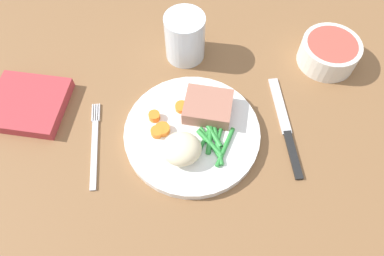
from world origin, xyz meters
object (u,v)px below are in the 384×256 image
object	(u,v)px
dinner_plate	(192,133)
fork	(95,145)
salad_bowl	(329,52)
knife	(286,128)
meat_portion	(208,107)
water_glass	(185,40)
napkin	(28,104)

from	to	relation	value
dinner_plate	fork	size ratio (longest dim) A/B	1.41
fork	salad_bowl	distance (cm)	46.97
fork	knife	size ratio (longest dim) A/B	0.81
meat_portion	water_glass	xyz separation A→B (cm)	(-2.62, 14.98, 1.05)
dinner_plate	meat_portion	bearing A→B (deg)	49.40
dinner_plate	fork	bearing A→B (deg)	-179.12
dinner_plate	knife	xyz separation A→B (cm)	(16.58, -0.29, -0.60)
fork	water_glass	distance (cm)	25.96
knife	water_glass	size ratio (longest dim) A/B	2.18
knife	salad_bowl	xyz separation A→B (cm)	(11.27, 14.36, 2.53)
fork	salad_bowl	size ratio (longest dim) A/B	1.49
water_glass	dinner_plate	bearing A→B (deg)	-91.64
dinner_plate	napkin	distance (cm)	30.16
dinner_plate	salad_bowl	world-z (taller)	salad_bowl
dinner_plate	meat_portion	xyz separation A→B (cm)	(3.15, 3.67, 2.23)
knife	meat_portion	bearing A→B (deg)	163.97
knife	napkin	xyz separation A→B (cm)	(-45.41, 9.13, 0.87)
dinner_plate	meat_portion	world-z (taller)	meat_portion
fork	salad_bowl	bearing A→B (deg)	16.95
fork	water_glass	size ratio (longest dim) A/B	1.76
water_glass	salad_bowl	bearing A→B (deg)	-9.53
fork	salad_bowl	xyz separation A→B (cm)	(44.66, 14.33, 2.53)
dinner_plate	water_glass	xyz separation A→B (cm)	(0.53, 18.66, 3.28)
dinner_plate	meat_portion	distance (cm)	5.33
salad_bowl	dinner_plate	bearing A→B (deg)	-153.19
fork	knife	bearing A→B (deg)	-0.89
water_glass	napkin	world-z (taller)	water_glass
fork	knife	xyz separation A→B (cm)	(33.39, -0.03, -0.00)
napkin	dinner_plate	bearing A→B (deg)	-17.05
fork	napkin	xyz separation A→B (cm)	(-12.02, 9.10, 0.87)
salad_bowl	meat_portion	bearing A→B (deg)	-157.16
meat_portion	knife	distance (cm)	14.28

